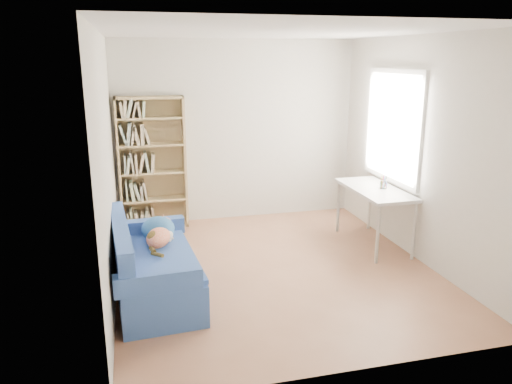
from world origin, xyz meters
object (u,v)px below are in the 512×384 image
desk (375,194)px  bookshelf (153,169)px  pen_cup (383,183)px  sofa (152,266)px

desk → bookshelf: bearing=152.3°
bookshelf → desk: bearing=-27.7°
bookshelf → pen_cup: size_ratio=10.89×
sofa → desk: 2.94m
sofa → desk: size_ratio=1.32×
sofa → desk: (2.83, 0.73, 0.37)m
bookshelf → pen_cup: 3.12m
desk → pen_cup: size_ratio=7.38×
sofa → bookshelf: (0.15, 2.14, 0.54)m
desk → sofa: bearing=-165.4°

